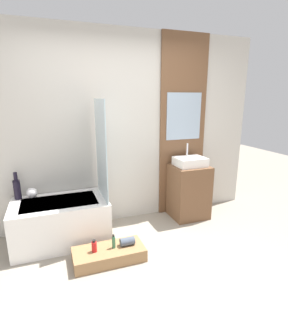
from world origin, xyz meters
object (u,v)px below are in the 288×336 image
vase_round_light (32,193)px  bottle_soap_primary (94,246)px  wooden_step_bench (109,254)px  sink (190,162)px  vase_tall_dark (17,188)px  bottle_soap_secondary (114,242)px  bathtub (61,221)px

vase_round_light → bottle_soap_primary: size_ratio=0.95×
wooden_step_bench → sink: size_ratio=1.86×
vase_tall_dark → wooden_step_bench: bearing=-42.7°
wooden_step_bench → bottle_soap_secondary: size_ratio=4.85×
sink → vase_round_light: size_ratio=3.19×
sink → vase_tall_dark: (-2.29, 0.16, -0.18)m
bathtub → bottle_soap_secondary: bathtub is taller
bathtub → bottle_soap_secondary: size_ratio=7.00×
bottle_soap_primary → bottle_soap_secondary: (0.21, 0.00, 0.01)m
wooden_step_bench → bottle_soap_primary: bottle_soap_primary is taller
vase_round_light → sink: bearing=-3.8°
bathtub → wooden_step_bench: size_ratio=1.44×
wooden_step_bench → bottle_soap_primary: (-0.15, 0.00, 0.13)m
vase_tall_dark → bottle_soap_secondary: vase_tall_dark is taller
bottle_soap_secondary → vase_round_light: bearing=134.8°
vase_round_light → bottle_soap_primary: (0.61, -0.83, -0.39)m
wooden_step_bench → vase_round_light: vase_round_light is taller
bathtub → vase_round_light: 0.51m
wooden_step_bench → sink: bearing=26.6°
vase_tall_dark → bottle_soap_secondary: (0.98, -0.85, -0.46)m
wooden_step_bench → sink: 1.72m
bathtub → sink: 1.92m
bottle_soap_primary → wooden_step_bench: bearing=0.0°
bathtub → bottle_soap_primary: bearing=-63.3°
bottle_soap_primary → bottle_soap_secondary: bearing=0.0°
wooden_step_bench → vase_round_light: 1.24m
sink → bathtub: bearing=-177.2°
wooden_step_bench → bottle_soap_secondary: bearing=0.0°
wooden_step_bench → vase_round_light: size_ratio=5.93×
sink → wooden_step_bench: bearing=-153.4°
bottle_soap_primary → bottle_soap_secondary: bottle_soap_secondary is taller
bathtub → wooden_step_bench: bathtub is taller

